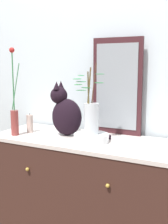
# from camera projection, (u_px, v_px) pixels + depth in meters

# --- Properties ---
(wall_back) EXTENTS (4.40, 0.08, 2.60)m
(wall_back) POSITION_uv_depth(u_px,v_px,m) (104.00, 65.00, 2.13)
(wall_back) COLOR silver
(wall_back) RESTS_ON ground_plane
(sideboard) EXTENTS (1.27, 0.52, 0.82)m
(sideboard) POSITION_uv_depth(u_px,v_px,m) (84.00, 195.00, 1.99)
(sideboard) COLOR #3B211B
(sideboard) RESTS_ON ground_plane
(mirror_leaning) EXTENTS (0.36, 0.03, 0.67)m
(mirror_leaning) POSITION_uv_depth(u_px,v_px,m) (117.00, 87.00, 2.01)
(mirror_leaning) COLOR #3D1C20
(mirror_leaning) RESTS_ON sideboard
(cat_sitting) EXTENTS (0.44, 0.17, 0.38)m
(cat_sitting) POSITION_uv_depth(u_px,v_px,m) (66.00, 113.00, 1.99)
(cat_sitting) COLOR black
(cat_sitting) RESTS_ON sideboard
(vase_slim_green) EXTENTS (0.09, 0.05, 0.60)m
(vase_slim_green) POSITION_uv_depth(u_px,v_px,m) (14.00, 115.00, 1.99)
(vase_slim_green) COLOR brown
(vase_slim_green) RESTS_ON sideboard
(bowl_porcelain) EXTENTS (0.23, 0.23, 0.05)m
(bowl_porcelain) POSITION_uv_depth(u_px,v_px,m) (91.00, 138.00, 1.83)
(bowl_porcelain) COLOR white
(bowl_porcelain) RESTS_ON sideboard
(vase_glass_clear) EXTENTS (0.18, 0.17, 0.45)m
(vase_glass_clear) POSITION_uv_depth(u_px,v_px,m) (91.00, 115.00, 1.81)
(vase_glass_clear) COLOR silver
(vase_glass_clear) RESTS_ON bowl_porcelain
(candle_pillar) EXTENTS (0.05, 0.05, 0.14)m
(candle_pillar) POSITION_uv_depth(u_px,v_px,m) (30.00, 124.00, 2.09)
(candle_pillar) COLOR beige
(candle_pillar) RESTS_ON sideboard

